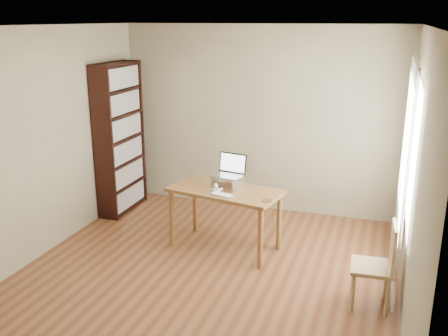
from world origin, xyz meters
TOP-DOWN VIEW (x-y plane):
  - room at (0.03, 0.01)m, footprint 4.04×4.54m
  - bookshelf at (-1.83, 1.55)m, footprint 0.30×0.90m
  - curtains at (1.92, 0.80)m, footprint 0.03×1.90m
  - desk at (-0.02, 0.79)m, footprint 1.39×0.87m
  - laptop_stand at (-0.02, 0.87)m, footprint 0.32×0.25m
  - laptop at (-0.02, 0.94)m, footprint 0.39×0.35m
  - keyboard at (0.01, 0.57)m, footprint 0.29×0.18m
  - coaster at (0.54, 0.57)m, footprint 0.11×0.11m
  - cat at (-0.05, 0.90)m, footprint 0.25×0.49m
  - chair at (1.77, 0.04)m, footprint 0.40×0.40m

SIDE VIEW (x-z plane):
  - chair at x=1.77m, z-range 0.03..0.89m
  - desk at x=-0.02m, z-range 0.27..1.02m
  - coaster at x=0.54m, z-range 0.75..0.76m
  - keyboard at x=0.01m, z-range 0.75..0.77m
  - cat at x=-0.05m, z-range 0.74..0.90m
  - laptop_stand at x=-0.02m, z-range 0.77..0.90m
  - laptop at x=-0.02m, z-range 0.82..1.07m
  - bookshelf at x=-1.83m, z-range 0.00..2.10m
  - curtains at x=1.92m, z-range 0.05..2.29m
  - room at x=0.03m, z-range -0.02..2.62m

